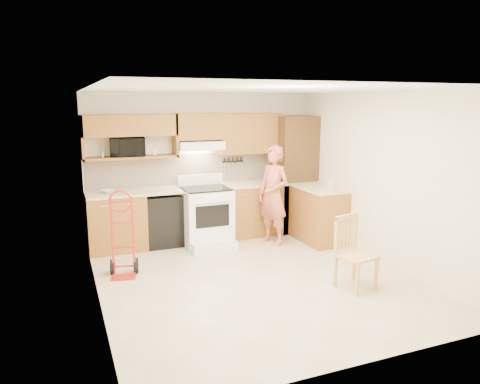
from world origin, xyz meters
TOP-DOWN VIEW (x-y plane):
  - floor at (0.00, 0.00)m, footprint 4.00×4.50m
  - ceiling at (0.00, 0.00)m, footprint 4.00×4.50m
  - wall_back at (0.00, 2.26)m, footprint 4.00×0.02m
  - wall_front at (0.00, -2.26)m, footprint 4.00×0.02m
  - wall_left at (-2.01, 0.00)m, footprint 0.02×4.50m
  - wall_right at (2.01, 0.00)m, footprint 0.02×4.50m
  - backsplash at (0.00, 2.23)m, footprint 3.92×0.03m
  - lower_cab_left at (-1.55, 1.95)m, footprint 0.90×0.60m
  - dishwasher at (-0.80, 1.95)m, footprint 0.60×0.60m
  - lower_cab_right at (0.83, 1.95)m, footprint 1.14×0.60m
  - countertop_left at (-1.25, 1.95)m, footprint 1.50×0.63m
  - countertop_right at (0.83, 1.95)m, footprint 1.14×0.63m
  - cab_return_right at (1.70, 1.15)m, footprint 0.60×1.00m
  - countertop_return at (1.70, 1.15)m, footprint 0.63×1.00m
  - pantry_tall at (1.65, 1.95)m, footprint 0.70×0.60m
  - upper_cab_left at (-1.25, 2.08)m, footprint 1.50×0.33m
  - upper_shelf_mw at (-1.25, 2.08)m, footprint 1.50×0.33m
  - upper_cab_center at (-0.12, 2.08)m, footprint 0.76×0.33m
  - upper_cab_right at (0.83, 2.08)m, footprint 1.14×0.33m
  - range_hood at (-0.12, 2.02)m, footprint 0.76×0.46m
  - knife_strip at (0.55, 2.21)m, footprint 0.40×0.05m
  - microwave at (-1.30, 2.08)m, footprint 0.59×0.44m
  - range at (-0.13, 1.62)m, footprint 0.77×1.02m
  - person at (0.92, 1.31)m, footprint 0.59×0.71m
  - hand_truck at (-1.61, 0.75)m, footprint 0.50×0.47m
  - dining_chair at (1.07, -0.78)m, footprint 0.51×0.54m
  - soap_bottle at (1.70, 0.81)m, footprint 0.09×0.09m
  - bowl at (-1.64, 1.95)m, footprint 0.25×0.25m

SIDE VIEW (x-z plane):
  - floor at x=0.00m, z-range -0.02..0.00m
  - dishwasher at x=-0.80m, z-range 0.00..0.85m
  - lower_cab_left at x=-1.55m, z-range 0.00..0.90m
  - lower_cab_right at x=0.83m, z-range 0.00..0.90m
  - cab_return_right at x=1.70m, z-range 0.00..0.90m
  - dining_chair at x=1.07m, z-range 0.00..0.93m
  - hand_truck at x=-1.61m, z-range 0.00..1.08m
  - range at x=-0.13m, z-range 0.00..1.14m
  - person at x=0.92m, z-range 0.00..1.66m
  - countertop_left at x=-1.25m, z-range 0.90..0.94m
  - countertop_right at x=0.83m, z-range 0.90..0.94m
  - countertop_return at x=1.70m, z-range 0.90..0.94m
  - bowl at x=-1.64m, z-range 0.94..0.99m
  - soap_bottle at x=1.70m, z-range 0.94..1.12m
  - pantry_tall at x=1.65m, z-range 0.00..2.10m
  - backsplash at x=0.00m, z-range 0.92..1.48m
  - knife_strip at x=0.55m, z-range 1.09..1.39m
  - wall_back at x=0.00m, z-range 0.00..2.50m
  - wall_front at x=0.00m, z-range 0.00..2.50m
  - wall_left at x=-2.01m, z-range 0.00..2.50m
  - wall_right at x=2.01m, z-range 0.00..2.50m
  - upper_shelf_mw at x=-1.25m, z-range 1.45..1.49m
  - range_hood at x=-0.12m, z-range 1.56..1.70m
  - microwave at x=-1.30m, z-range 1.49..1.79m
  - upper_cab_right at x=0.83m, z-range 1.45..2.15m
  - upper_cab_center at x=-0.12m, z-range 1.72..2.16m
  - upper_cab_left at x=-1.25m, z-range 1.81..2.15m
  - ceiling at x=0.00m, z-range 2.50..2.52m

